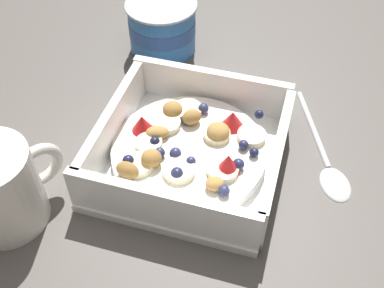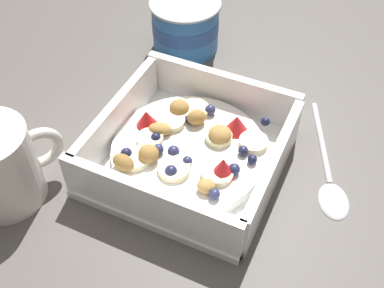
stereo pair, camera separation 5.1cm
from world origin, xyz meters
name	(u,v)px [view 2 (the right image)]	position (x,y,z in m)	size (l,w,h in m)	color
ground_plane	(189,163)	(0.00, 0.00, 0.00)	(2.40, 2.40, 0.00)	#56514C
fruit_bowl	(192,150)	(0.00, 0.00, 0.02)	(0.19, 0.19, 0.06)	white
spoon	(330,179)	(0.15, 0.04, 0.00)	(0.08, 0.17, 0.01)	silver
yogurt_cup	(185,25)	(-0.10, 0.20, 0.04)	(0.10, 0.10, 0.07)	#3370B7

